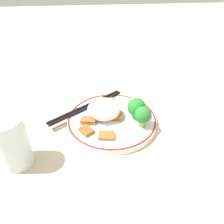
% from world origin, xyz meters
% --- Properties ---
extents(ground_plane, '(3.00, 3.00, 0.00)m').
position_xyz_m(ground_plane, '(0.00, 0.00, 0.00)').
color(ground_plane, '#C6B28E').
extents(plate, '(0.23, 0.23, 0.02)m').
position_xyz_m(plate, '(0.00, 0.00, 0.01)').
color(plate, white).
rests_on(plate, ground_plane).
extents(rice_mound, '(0.08, 0.08, 0.04)m').
position_xyz_m(rice_mound, '(0.02, -0.01, 0.04)').
color(rice_mound, white).
rests_on(rice_mound, plate).
extents(broccoli_back_left, '(0.04, 0.04, 0.05)m').
position_xyz_m(broccoli_back_left, '(-0.07, 0.04, 0.05)').
color(broccoli_back_left, '#7FB756').
rests_on(broccoli_back_left, plate).
extents(broccoli_back_center, '(0.05, 0.05, 0.05)m').
position_xyz_m(broccoli_back_center, '(-0.06, -0.00, 0.05)').
color(broccoli_back_center, '#7FB756').
rests_on(broccoli_back_center, plate).
extents(meat_near_front, '(0.04, 0.03, 0.01)m').
position_xyz_m(meat_near_front, '(0.02, 0.07, 0.02)').
color(meat_near_front, '#995B28').
rests_on(meat_near_front, plate).
extents(meat_near_left, '(0.04, 0.03, 0.01)m').
position_xyz_m(meat_near_left, '(0.06, 0.01, 0.02)').
color(meat_near_left, '#995B28').
rests_on(meat_near_left, plate).
extents(meat_near_right, '(0.03, 0.03, 0.01)m').
position_xyz_m(meat_near_right, '(-0.00, -0.06, 0.02)').
color(meat_near_right, brown).
rests_on(meat_near_right, plate).
extents(meat_near_back, '(0.04, 0.04, 0.01)m').
position_xyz_m(meat_near_back, '(0.07, 0.05, 0.02)').
color(meat_near_back, brown).
rests_on(meat_near_back, plate).
extents(meat_on_rice_edge, '(0.04, 0.03, 0.01)m').
position_xyz_m(meat_on_rice_edge, '(-0.01, 0.00, 0.02)').
color(meat_on_rice_edge, '#995B28').
rests_on(meat_on_rice_edge, plate).
extents(chopsticks, '(0.20, 0.15, 0.01)m').
position_xyz_m(chopsticks, '(0.06, -0.05, 0.02)').
color(chopsticks, black).
rests_on(chopsticks, plate).
extents(drinking_glass, '(0.06, 0.06, 0.11)m').
position_xyz_m(drinking_glass, '(0.21, 0.11, 0.06)').
color(drinking_glass, silver).
rests_on(drinking_glass, ground_plane).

